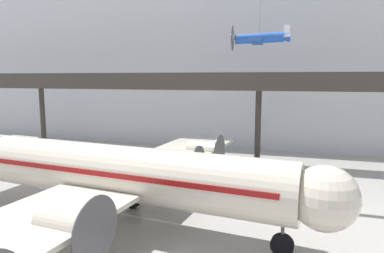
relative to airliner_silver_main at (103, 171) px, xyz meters
name	(u,v)px	position (x,y,z in m)	size (l,w,h in m)	color
hangar_back_wall	(266,53)	(8.36, 28.58, 9.64)	(140.00, 3.00, 26.49)	silver
mezzanine_walkway	(258,87)	(8.36, 19.31, 5.22)	(110.00, 3.20, 10.50)	#38332D
airliner_silver_main	(103,171)	(0.00, 0.00, 0.00)	(32.31, 36.83, 10.52)	beige
suspended_plane_blue_trainer	(259,38)	(8.51, 17.65, 10.44)	(6.26, 7.70, 9.24)	#1E4CAD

